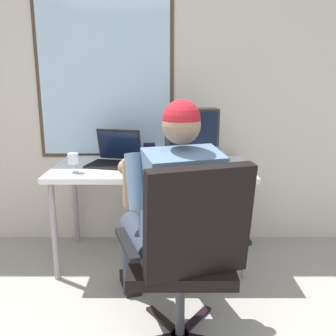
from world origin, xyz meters
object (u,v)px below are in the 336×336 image
(crt_monitor, at_px, (190,134))
(coffee_mug, at_px, (138,165))
(office_chair, at_px, (187,248))
(desk_speaker, at_px, (148,153))
(desk, at_px, (150,174))
(person_seated, at_px, (170,211))
(laptop, at_px, (114,155))
(wine_glass, at_px, (72,160))

(crt_monitor, distance_m, coffee_mug, 0.45)
(office_chair, bearing_deg, desk_speaker, 101.93)
(desk, xyz_separation_m, person_seated, (0.14, -0.75, -0.01))
(laptop, bearing_deg, person_seated, -63.15)
(desk, distance_m, laptop, 0.31)
(desk_speaker, bearing_deg, desk, -80.18)
(office_chair, xyz_separation_m, wine_glass, (-0.74, 0.82, 0.25))
(person_seated, bearing_deg, crt_monitor, 78.65)
(person_seated, relative_size, coffee_mug, 12.67)
(person_seated, relative_size, crt_monitor, 3.06)
(coffee_mug, bearing_deg, desk_speaker, 80.90)
(crt_monitor, relative_size, coffee_mug, 4.14)
(desk, xyz_separation_m, coffee_mug, (-0.07, -0.18, 0.11))
(desk, relative_size, coffee_mug, 14.17)
(office_chair, relative_size, desk_speaker, 7.13)
(laptop, bearing_deg, desk, -14.39)
(crt_monitor, height_order, desk_speaker, crt_monitor)
(person_seated, relative_size, laptop, 3.10)
(desk, height_order, wine_glass, wine_glass)
(desk, xyz_separation_m, crt_monitor, (0.29, -0.01, 0.29))
(person_seated, height_order, desk_speaker, person_seated)
(laptop, xyz_separation_m, coffee_mug, (0.20, -0.25, -0.02))
(office_chair, height_order, coffee_mug, office_chair)
(person_seated, bearing_deg, desk, 100.75)
(office_chair, bearing_deg, desk, 102.19)
(desk, distance_m, office_chair, 1.05)
(wine_glass, height_order, coffee_mug, wine_glass)
(office_chair, relative_size, coffee_mug, 10.08)
(office_chair, height_order, laptop, office_chair)
(desk_speaker, height_order, coffee_mug, desk_speaker)
(desk, relative_size, wine_glass, 10.66)
(desk, xyz_separation_m, laptop, (-0.27, 0.07, 0.13))
(desk, bearing_deg, crt_monitor, -1.17)
(office_chair, relative_size, crt_monitor, 2.43)
(desk, relative_size, office_chair, 1.40)
(office_chair, distance_m, wine_glass, 1.14)
(crt_monitor, relative_size, desk_speaker, 2.93)
(desk, xyz_separation_m, office_chair, (0.22, -1.02, -0.10))
(desk, distance_m, person_seated, 0.76)
(office_chair, bearing_deg, wine_glass, 132.07)
(office_chair, bearing_deg, person_seated, 106.16)
(laptop, distance_m, desk_speaker, 0.26)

